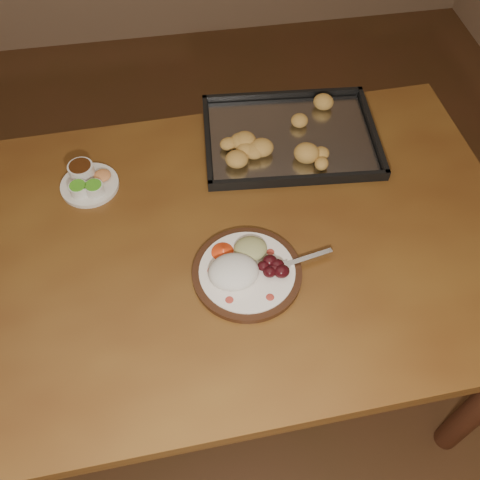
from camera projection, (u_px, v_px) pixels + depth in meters
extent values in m
plane|color=#54301D|center=(131.00, 377.00, 1.84)|extent=(4.00, 4.00, 0.00)
cube|color=brown|center=(206.00, 248.00, 1.27)|extent=(1.53, 0.95, 0.04)
cylinder|color=#472315|center=(386.00, 191.00, 1.87)|extent=(0.07, 0.07, 0.71)
cylinder|color=black|center=(247.00, 273.00, 1.20)|extent=(0.25, 0.25, 0.01)
cylinder|color=white|center=(247.00, 271.00, 1.19)|extent=(0.22, 0.22, 0.01)
ellipsoid|color=#AA3329|center=(229.00, 300.00, 1.14)|extent=(0.02, 0.02, 0.00)
ellipsoid|color=#AA3329|center=(270.00, 297.00, 1.15)|extent=(0.02, 0.02, 0.00)
ellipsoid|color=#AA3329|center=(270.00, 252.00, 1.22)|extent=(0.02, 0.02, 0.00)
ellipsoid|color=#AA3329|center=(211.00, 271.00, 1.19)|extent=(0.02, 0.02, 0.00)
ellipsoid|color=silver|center=(233.00, 272.00, 1.17)|extent=(0.12, 0.10, 0.05)
ellipsoid|color=#420913|center=(270.00, 272.00, 1.17)|extent=(0.03, 0.03, 0.02)
ellipsoid|color=#420913|center=(277.00, 265.00, 1.18)|extent=(0.03, 0.03, 0.02)
ellipsoid|color=#420913|center=(270.00, 261.00, 1.19)|extent=(0.03, 0.03, 0.02)
ellipsoid|color=#420913|center=(282.00, 271.00, 1.17)|extent=(0.03, 0.03, 0.02)
ellipsoid|color=#420913|center=(264.00, 266.00, 1.18)|extent=(0.03, 0.03, 0.02)
ellipsoid|color=#420913|center=(275.00, 268.00, 1.18)|extent=(0.03, 0.03, 0.02)
ellipsoid|color=tan|center=(250.00, 249.00, 1.21)|extent=(0.08, 0.07, 0.03)
cone|color=#EE3E15|center=(223.00, 251.00, 1.21)|extent=(0.08, 0.08, 0.02)
cube|color=silver|center=(308.00, 258.00, 1.21)|extent=(0.12, 0.04, 0.00)
cube|color=silver|center=(282.00, 266.00, 1.19)|extent=(0.04, 0.03, 0.00)
cylinder|color=silver|center=(275.00, 271.00, 1.18)|extent=(0.03, 0.01, 0.00)
cylinder|color=silver|center=(274.00, 269.00, 1.19)|extent=(0.03, 0.01, 0.00)
cylinder|color=silver|center=(273.00, 267.00, 1.19)|extent=(0.03, 0.01, 0.00)
cylinder|color=silver|center=(272.00, 266.00, 1.19)|extent=(0.03, 0.01, 0.00)
cylinder|color=silver|center=(90.00, 185.00, 1.35)|extent=(0.15, 0.15, 0.01)
cylinder|color=silver|center=(79.00, 189.00, 1.32)|extent=(0.05, 0.05, 0.03)
cylinder|color=#48A420|center=(77.00, 186.00, 1.31)|extent=(0.04, 0.04, 0.00)
cylinder|color=silver|center=(94.00, 189.00, 1.32)|extent=(0.05, 0.05, 0.03)
cylinder|color=#48A420|center=(93.00, 185.00, 1.31)|extent=(0.04, 0.04, 0.00)
cylinder|color=silver|center=(82.00, 171.00, 1.35)|extent=(0.06, 0.06, 0.04)
cylinder|color=#391B0A|center=(80.00, 166.00, 1.34)|extent=(0.05, 0.05, 0.00)
ellipsoid|color=#E49050|center=(102.00, 175.00, 1.36)|extent=(0.04, 0.04, 0.02)
cube|color=black|center=(290.00, 139.00, 1.45)|extent=(0.49, 0.38, 0.01)
cube|color=black|center=(283.00, 95.00, 1.54)|extent=(0.46, 0.05, 0.02)
cube|color=black|center=(299.00, 180.00, 1.35)|extent=(0.46, 0.05, 0.02)
cube|color=black|center=(372.00, 130.00, 1.45)|extent=(0.04, 0.34, 0.02)
cube|color=black|center=(207.00, 139.00, 1.43)|extent=(0.04, 0.34, 0.02)
cube|color=#BCBDC1|center=(290.00, 137.00, 1.45)|extent=(0.46, 0.34, 0.00)
ellipsoid|color=gold|center=(312.00, 130.00, 1.44)|extent=(0.05, 0.05, 0.04)
ellipsoid|color=gold|center=(327.00, 120.00, 1.46)|extent=(0.07, 0.07, 0.04)
ellipsoid|color=gold|center=(300.00, 109.00, 1.49)|extent=(0.07, 0.07, 0.04)
ellipsoid|color=gold|center=(288.00, 117.00, 1.47)|extent=(0.05, 0.05, 0.04)
ellipsoid|color=gold|center=(269.00, 114.00, 1.47)|extent=(0.07, 0.07, 0.04)
ellipsoid|color=gold|center=(271.00, 127.00, 1.44)|extent=(0.07, 0.07, 0.04)
ellipsoid|color=gold|center=(245.00, 134.00, 1.43)|extent=(0.05, 0.05, 0.04)
ellipsoid|color=gold|center=(268.00, 147.00, 1.40)|extent=(0.07, 0.07, 0.04)
ellipsoid|color=gold|center=(266.00, 146.00, 1.40)|extent=(0.07, 0.07, 0.04)
ellipsoid|color=gold|center=(295.00, 155.00, 1.38)|extent=(0.05, 0.05, 0.04)
ellipsoid|color=gold|center=(303.00, 140.00, 1.41)|extent=(0.07, 0.07, 0.04)
ellipsoid|color=gold|center=(332.00, 139.00, 1.42)|extent=(0.07, 0.07, 0.04)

